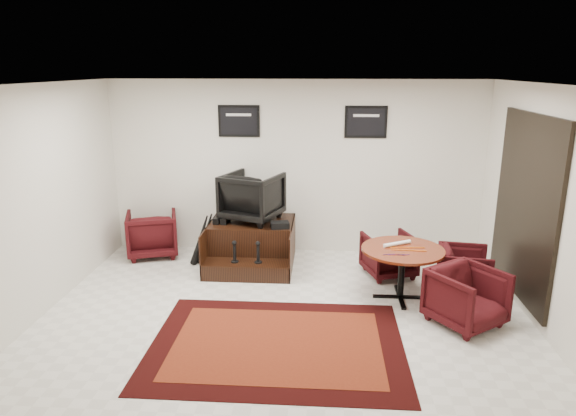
% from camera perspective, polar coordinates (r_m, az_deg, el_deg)
% --- Properties ---
extents(ground, '(6.00, 6.00, 0.00)m').
position_cam_1_polar(ground, '(6.41, -0.45, -12.32)').
color(ground, silver).
rests_on(ground, ground).
extents(room_shell, '(6.02, 5.02, 2.81)m').
position_cam_1_polar(room_shell, '(5.90, 3.56, 3.68)').
color(room_shell, silver).
rests_on(room_shell, ground).
extents(area_rug, '(2.80, 2.10, 0.01)m').
position_cam_1_polar(area_rug, '(5.90, -1.23, -14.89)').
color(area_rug, black).
rests_on(area_rug, ground).
extents(shine_podium, '(1.30, 1.33, 0.67)m').
position_cam_1_polar(shine_podium, '(8.02, -4.04, -4.08)').
color(shine_podium, black).
rests_on(shine_podium, ground).
extents(shine_chair, '(1.02, 0.99, 0.83)m').
position_cam_1_polar(shine_chair, '(7.93, -4.01, 1.53)').
color(shine_chair, black).
rests_on(shine_chair, shine_podium).
extents(shoes_pair, '(0.24, 0.28, 0.10)m').
position_cam_1_polar(shoes_pair, '(7.94, -7.39, -1.30)').
color(shoes_pair, black).
rests_on(shoes_pair, shine_podium).
extents(polish_kit, '(0.30, 0.24, 0.09)m').
position_cam_1_polar(polish_kit, '(7.62, -0.91, -1.89)').
color(polish_kit, black).
rests_on(polish_kit, shine_podium).
extents(umbrella_black, '(0.31, 0.12, 0.83)m').
position_cam_1_polar(umbrella_black, '(8.02, -9.74, -3.47)').
color(umbrella_black, black).
rests_on(umbrella_black, ground).
extents(umbrella_hooked, '(0.31, 0.12, 0.84)m').
position_cam_1_polar(umbrella_hooked, '(8.09, -9.26, -3.26)').
color(umbrella_hooked, black).
rests_on(umbrella_hooked, ground).
extents(armchair_side, '(0.96, 0.92, 0.80)m').
position_cam_1_polar(armchair_side, '(8.62, -14.86, -2.54)').
color(armchair_side, black).
rests_on(armchair_side, ground).
extents(meeting_table, '(1.07, 1.07, 0.70)m').
position_cam_1_polar(meeting_table, '(6.88, 12.61, -5.10)').
color(meeting_table, '#4C180A').
rests_on(meeting_table, ground).
extents(table_chair_back, '(0.83, 0.81, 0.69)m').
position_cam_1_polar(table_chair_back, '(7.70, 11.14, -4.90)').
color(table_chair_back, black).
rests_on(table_chair_back, ground).
extents(table_chair_window, '(0.71, 0.74, 0.68)m').
position_cam_1_polar(table_chair_window, '(7.44, 19.01, -6.28)').
color(table_chair_window, black).
rests_on(table_chair_window, ground).
extents(table_chair_corner, '(1.01, 1.00, 0.76)m').
position_cam_1_polar(table_chair_corner, '(6.50, 19.25, -9.08)').
color(table_chair_corner, black).
rests_on(table_chair_corner, ground).
extents(paper_roll, '(0.39, 0.25, 0.05)m').
position_cam_1_polar(paper_roll, '(6.95, 12.04, -3.89)').
color(paper_roll, white).
rests_on(paper_roll, meeting_table).
extents(table_clutter, '(0.57, 0.31, 0.01)m').
position_cam_1_polar(table_clutter, '(6.79, 12.95, -4.56)').
color(table_clutter, '#D85A0C').
rests_on(table_clutter, meeting_table).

